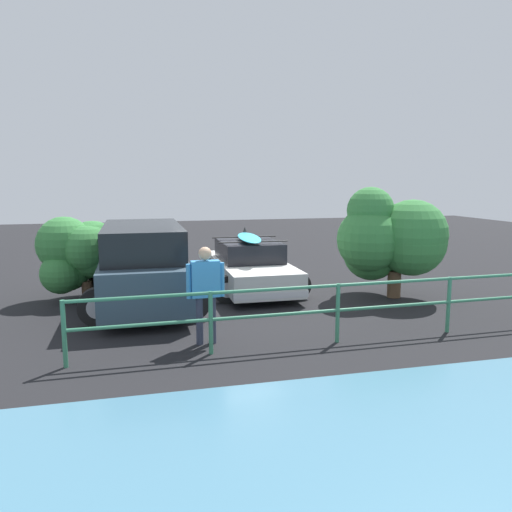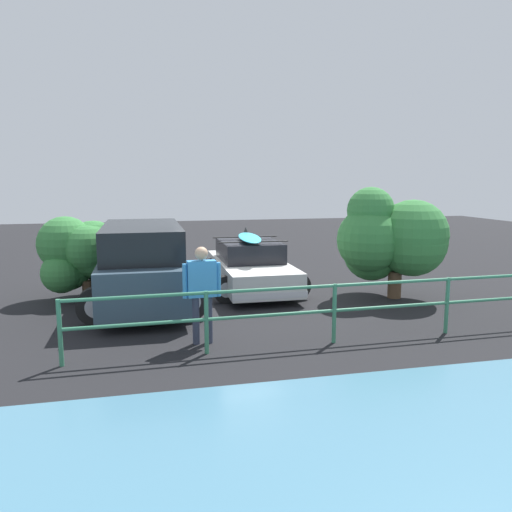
# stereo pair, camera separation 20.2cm
# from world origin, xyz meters

# --- Properties ---
(ground_plane) EXTENTS (44.00, 44.00, 0.02)m
(ground_plane) POSITION_xyz_m (0.00, 0.00, -0.01)
(ground_plane) COLOR black
(ground_plane) RESTS_ON ground
(sedan_car) EXTENTS (2.33, 4.11, 1.51)m
(sedan_car) POSITION_xyz_m (-0.61, -0.44, 0.59)
(sedan_car) COLOR silver
(sedan_car) RESTS_ON ground
(suv_car) EXTENTS (2.55, 4.48, 1.81)m
(suv_car) POSITION_xyz_m (2.06, 0.72, 0.93)
(suv_car) COLOR #334756
(suv_car) RESTS_ON ground
(person_bystander) EXTENTS (0.65, 0.22, 1.67)m
(person_bystander) POSITION_xyz_m (1.11, 3.56, 1.00)
(person_bystander) COLOR #33384C
(person_bystander) RESTS_ON ground
(railing_fence) EXTENTS (8.86, 0.27, 1.03)m
(railing_fence) POSITION_xyz_m (-1.09, 4.03, 0.70)
(railing_fence) COLOR #387F5B
(railing_fence) RESTS_ON ground
(bush_near_left) EXTENTS (2.51, 2.16, 2.61)m
(bush_near_left) POSITION_xyz_m (-3.62, 1.28, 1.41)
(bush_near_left) COLOR brown
(bush_near_left) RESTS_ON ground
(bush_near_right) EXTENTS (1.88, 1.70, 1.94)m
(bush_near_right) POSITION_xyz_m (3.46, -0.34, 1.09)
(bush_near_right) COLOR brown
(bush_near_right) RESTS_ON ground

